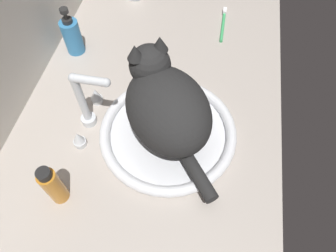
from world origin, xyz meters
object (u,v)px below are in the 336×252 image
Objects in this scene: amber_bottle at (53,186)px; soap_pump_bottle at (72,36)px; faucet at (87,106)px; cat at (165,103)px; sink_basin at (168,132)px; toothbrush at (223,24)px.

amber_bottle is 48.14cm from soap_pump_bottle.
faucet reaches higher than amber_bottle.
cat is at bearing -86.34° from faucet.
toothbrush is at bearing -12.63° from sink_basin.
soap_pump_bottle is at bearing 53.43° from sink_basin.
faucet is 1.22× the size of soap_pump_bottle.
sink_basin is 10.40cm from cat.
cat is (1.26, -19.70, 4.11)cm from faucet.
cat is 2.08× the size of toothbrush.
amber_bottle is 74.26cm from toothbrush.
amber_bottle is at bearing -164.57° from soap_pump_bottle.
toothbrush is (44.62, -11.25, -10.87)cm from cat.
soap_pump_bottle reaches higher than sink_basin.
faucet reaches higher than sink_basin.
soap_pump_bottle is 49.24cm from toothbrush.
toothbrush is (45.89, -10.29, -0.58)cm from sink_basin.
cat is at bearing 37.28° from sink_basin.
cat reaches higher than amber_bottle.
soap_pump_bottle is at bearing 15.43° from amber_bottle.
cat reaches higher than sink_basin.
cat is 41.40cm from soap_pump_bottle.
amber_bottle is (-21.07, 0.69, -1.23)cm from faucet.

